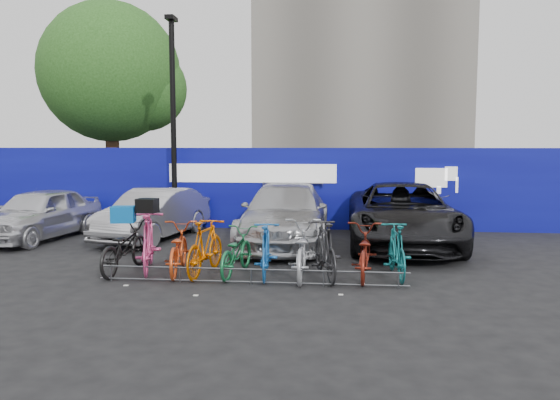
# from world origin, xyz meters

# --- Properties ---
(ground) EXTENTS (100.00, 100.00, 0.00)m
(ground) POSITION_xyz_m (0.00, 0.00, 0.00)
(ground) COLOR black
(ground) RESTS_ON ground
(hoarding) EXTENTS (22.00, 0.18, 2.40)m
(hoarding) POSITION_xyz_m (0.01, 6.00, 1.20)
(hoarding) COLOR #090A7D
(hoarding) RESTS_ON ground
(tree) EXTENTS (5.40, 5.20, 7.80)m
(tree) POSITION_xyz_m (-6.77, 10.06, 5.07)
(tree) COLOR #382314
(tree) RESTS_ON ground
(lamppost) EXTENTS (0.25, 0.50, 6.11)m
(lamppost) POSITION_xyz_m (-3.20, 5.40, 3.27)
(lamppost) COLOR black
(lamppost) RESTS_ON ground
(bike_rack) EXTENTS (5.60, 0.03, 0.30)m
(bike_rack) POSITION_xyz_m (-0.00, -0.60, 0.16)
(bike_rack) COLOR #595B60
(bike_rack) RESTS_ON ground
(car_0) EXTENTS (2.13, 4.18, 1.36)m
(car_0) POSITION_xyz_m (-6.29, 3.47, 0.68)
(car_0) COLOR silver
(car_0) RESTS_ON ground
(car_1) EXTENTS (2.18, 4.23, 1.33)m
(car_1) POSITION_xyz_m (-3.30, 3.87, 0.66)
(car_1) COLOR #A4A3A8
(car_1) RESTS_ON ground
(car_2) EXTENTS (2.10, 5.15, 1.49)m
(car_2) POSITION_xyz_m (0.23, 3.54, 0.75)
(car_2) COLOR #B1B1B6
(car_2) RESTS_ON ground
(car_3) EXTENTS (2.65, 5.61, 1.55)m
(car_3) POSITION_xyz_m (3.13, 3.57, 0.77)
(car_3) COLOR black
(car_3) RESTS_ON ground
(bike_0) EXTENTS (0.82, 1.93, 0.99)m
(bike_0) POSITION_xyz_m (-2.62, 0.10, 0.49)
(bike_0) COLOR black
(bike_0) RESTS_ON ground
(bike_1) EXTENTS (1.03, 2.03, 1.17)m
(bike_1) POSITION_xyz_m (-2.17, 0.21, 0.59)
(bike_1) COLOR #E44487
(bike_1) RESTS_ON ground
(bike_2) EXTENTS (0.90, 1.91, 0.97)m
(bike_2) POSITION_xyz_m (-1.55, 0.12, 0.48)
(bike_2) COLOR #CD4618
(bike_2) RESTS_ON ground
(bike_3) EXTENTS (0.75, 1.84, 1.07)m
(bike_3) POSITION_xyz_m (-0.98, 0.04, 0.54)
(bike_3) COLOR #D05A00
(bike_3) RESTS_ON ground
(bike_4) EXTENTS (0.83, 1.78, 0.90)m
(bike_4) POSITION_xyz_m (-0.40, 0.09, 0.45)
(bike_4) COLOR #176838
(bike_4) RESTS_ON ground
(bike_5) EXTENTS (0.61, 1.74, 1.02)m
(bike_5) POSITION_xyz_m (0.19, -0.00, 0.51)
(bike_5) COLOR #195FB4
(bike_5) RESTS_ON ground
(bike_6) EXTENTS (0.72, 2.00, 1.05)m
(bike_6) POSITION_xyz_m (0.86, 0.03, 0.52)
(bike_6) COLOR #A2A4A9
(bike_6) RESTS_ON ground
(bike_7) EXTENTS (0.91, 1.89, 1.09)m
(bike_7) POSITION_xyz_m (1.31, -0.01, 0.55)
(bike_7) COLOR #242326
(bike_7) RESTS_ON ground
(bike_8) EXTENTS (0.80, 1.93, 0.99)m
(bike_8) POSITION_xyz_m (2.03, 0.13, 0.49)
(bike_8) COLOR maroon
(bike_8) RESTS_ON ground
(bike_9) EXTENTS (0.60, 1.75, 1.04)m
(bike_9) POSITION_xyz_m (2.64, 0.21, 0.52)
(bike_9) COLOR #136B6E
(bike_9) RESTS_ON ground
(cargo_crate) EXTENTS (0.49, 0.41, 0.31)m
(cargo_crate) POSITION_xyz_m (-2.62, 0.10, 1.15)
(cargo_crate) COLOR #0758AB
(cargo_crate) RESTS_ON bike_0
(cargo_topcase) EXTENTS (0.39, 0.35, 0.28)m
(cargo_topcase) POSITION_xyz_m (-2.17, 0.21, 1.31)
(cargo_topcase) COLOR black
(cargo_topcase) RESTS_ON bike_1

